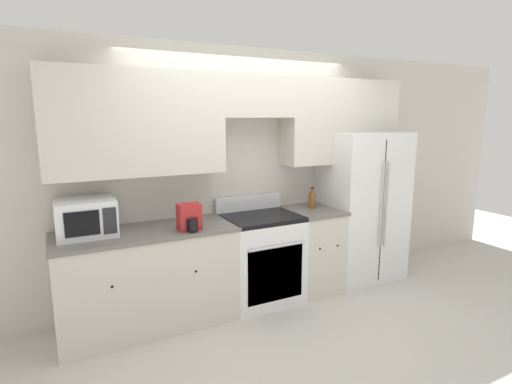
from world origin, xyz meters
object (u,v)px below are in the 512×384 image
object	(u,v)px
oven_range	(261,258)
bottle	(312,200)
microwave	(86,217)
refrigerator	(360,206)

from	to	relation	value
oven_range	bottle	size ratio (longest dim) A/B	4.59
oven_range	microwave	world-z (taller)	microwave
refrigerator	microwave	world-z (taller)	refrigerator
refrigerator	bottle	distance (m)	0.71
oven_range	microwave	size ratio (longest dim) A/B	2.25
oven_range	refrigerator	size ratio (longest dim) A/B	0.62
refrigerator	microwave	size ratio (longest dim) A/B	3.64
oven_range	bottle	world-z (taller)	bottle
bottle	refrigerator	bearing A→B (deg)	0.29
oven_range	bottle	distance (m)	0.85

